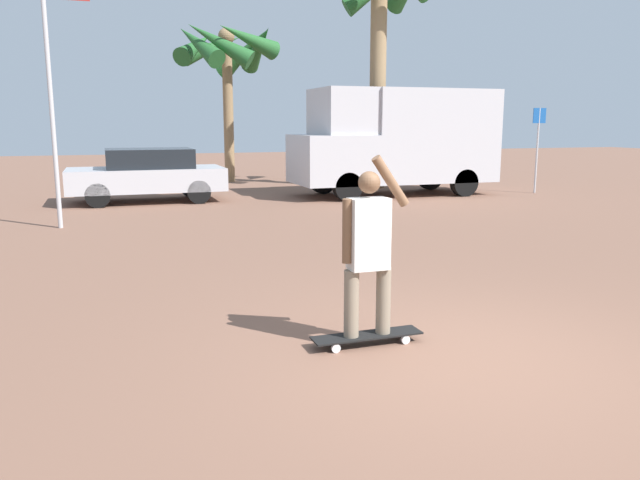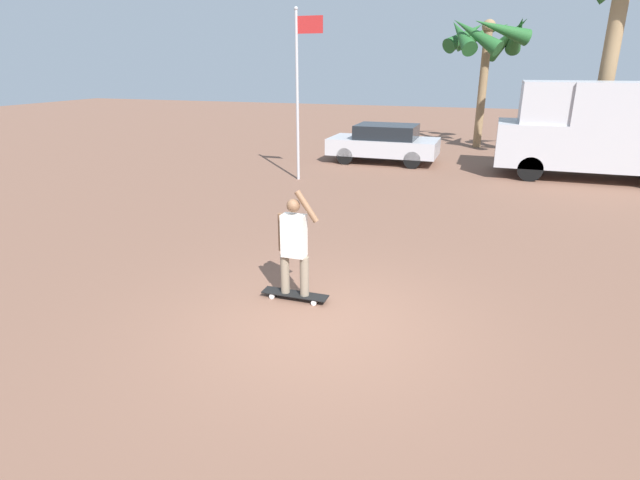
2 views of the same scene
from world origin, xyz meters
name	(u,v)px [view 2 (image 2 of 2)]	position (x,y,z in m)	size (l,w,h in m)	color
ground_plane	(322,323)	(0.00, 0.00, 0.00)	(80.00, 80.00, 0.00)	brown
skateboard	(295,294)	(-0.66, 0.60, 0.08)	(1.07, 0.25, 0.10)	black
person_skateboarder	(294,242)	(-0.66, 0.60, 0.96)	(0.65, 0.22, 1.69)	gray
camper_van	(600,128)	(5.20, 11.98, 1.64)	(5.81, 2.28, 3.02)	black
parked_car_silver	(384,143)	(-1.83, 12.63, 0.74)	(4.02, 1.95, 1.41)	black
palm_tree_center_background	(487,39)	(1.32, 17.66, 4.55)	(3.76, 3.74, 5.57)	#8E704C
flagpole	(299,86)	(-3.74, 8.79, 2.91)	(0.89, 0.12, 5.11)	#B7B7BC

